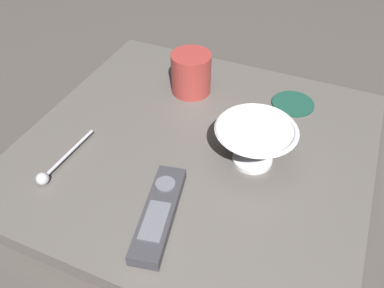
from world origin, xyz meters
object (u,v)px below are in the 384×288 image
(teaspoon, at_px, (51,171))
(coffee_mug, at_px, (191,73))
(drink_coaster, at_px, (293,104))
(tv_remote_near, at_px, (159,213))
(cereal_bowl, at_px, (255,141))

(teaspoon, bearing_deg, coffee_mug, 69.75)
(coffee_mug, height_order, teaspoon, coffee_mug)
(teaspoon, distance_m, drink_coaster, 0.50)
(teaspoon, relative_size, tv_remote_near, 0.79)
(tv_remote_near, bearing_deg, cereal_bowl, 62.07)
(cereal_bowl, distance_m, drink_coaster, 0.20)
(cereal_bowl, distance_m, coffee_mug, 0.24)
(tv_remote_near, relative_size, drink_coaster, 2.14)
(cereal_bowl, height_order, tv_remote_near, cereal_bowl)
(drink_coaster, bearing_deg, coffee_mug, -170.12)
(cereal_bowl, bearing_deg, drink_coaster, 81.08)
(cereal_bowl, xyz_separation_m, drink_coaster, (0.03, 0.19, -0.04))
(coffee_mug, distance_m, drink_coaster, 0.23)
(cereal_bowl, distance_m, teaspoon, 0.36)
(cereal_bowl, height_order, coffee_mug, coffee_mug)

